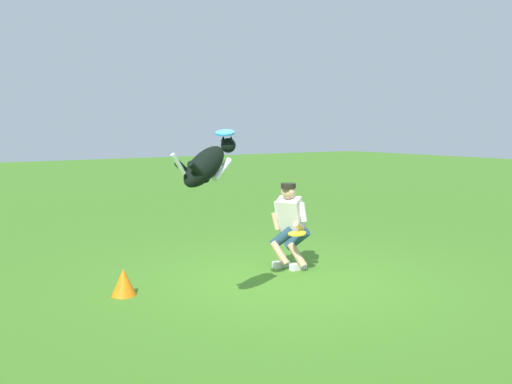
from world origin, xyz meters
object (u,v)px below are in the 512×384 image
frisbee_held (297,233)px  training_cone (124,282)px  dog (207,165)px  frisbee_flying (225,133)px  person (290,223)px

frisbee_held → training_cone: frisbee_held is taller
dog → training_cone: size_ratio=2.99×
frisbee_held → training_cone: size_ratio=0.74×
frisbee_flying → dog: bearing=20.6°
frisbee_flying → training_cone: (0.76, -1.23, -1.88)m
training_cone → person: bearing=177.2°
dog → person: bearing=7.8°
dog → frisbee_flying: 0.46m
frisbee_held → person: bearing=-111.9°
dog → training_cone: bearing=86.8°
frisbee_flying → training_cone: frisbee_flying is taller
dog → frisbee_flying: size_ratio=4.68×
person → frisbee_held: (0.14, 0.36, -0.09)m
person → dog: dog is taller
person → frisbee_flying: bearing=2.0°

